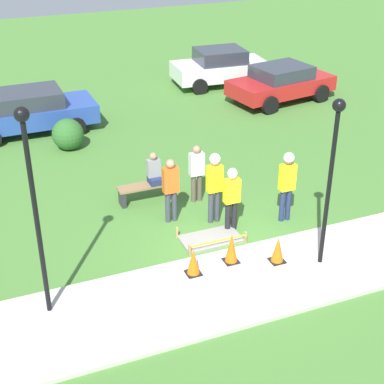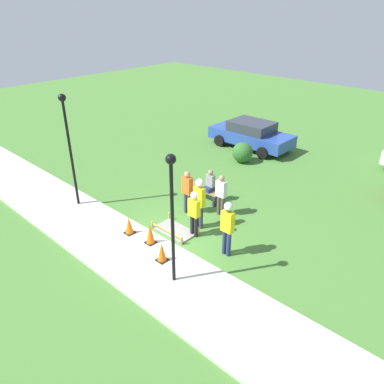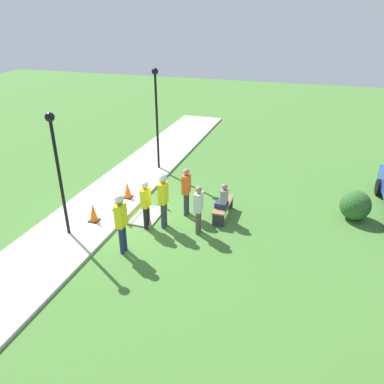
{
  "view_description": "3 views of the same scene",
  "coord_description": "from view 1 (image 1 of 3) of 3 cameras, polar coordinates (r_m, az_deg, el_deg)",
  "views": [
    {
      "loc": [
        -5.41,
        -10.65,
        7.94
      ],
      "look_at": [
        -0.49,
        1.39,
        1.03
      ],
      "focal_mm": 55.0,
      "sensor_mm": 36.0,
      "label": 1
    },
    {
      "loc": [
        7.89,
        -7.27,
        7.43
      ],
      "look_at": [
        -0.58,
        1.87,
        1.03
      ],
      "focal_mm": 35.0,
      "sensor_mm": 36.0,
      "label": 2
    },
    {
      "loc": [
        10.3,
        5.7,
        6.6
      ],
      "look_at": [
        -0.54,
        2.22,
        1.09
      ],
      "focal_mm": 35.0,
      "sensor_mm": 36.0,
      "label": 3
    }
  ],
  "objects": [
    {
      "name": "lamppost_near",
      "position": [
        12.83,
        13.45,
        2.99
      ],
      "size": [
        0.28,
        0.28,
        3.96
      ],
      "color": "black",
      "rests_on": "sidewalk"
    },
    {
      "name": "worker_trainee",
      "position": [
        14.93,
        2.2,
        1.08
      ],
      "size": [
        0.4,
        0.28,
        1.95
      ],
      "color": "#383D47",
      "rests_on": "ground_plane"
    },
    {
      "name": "traffic_cone_far_patch",
      "position": [
        13.59,
        3.85,
        -5.46
      ],
      "size": [
        0.34,
        0.34,
        0.74
      ],
      "color": "black",
      "rests_on": "sidewalk"
    },
    {
      "name": "traffic_cone_near_patch",
      "position": [
        13.2,
        0.13,
        -6.79
      ],
      "size": [
        0.34,
        0.34,
        0.64
      ],
      "color": "black",
      "rests_on": "sidewalk"
    },
    {
      "name": "parked_car_blue",
      "position": [
        21.65,
        -15.56,
        7.61
      ],
      "size": [
        4.65,
        2.23,
        1.5
      ],
      "rotation": [
        0.0,
        0.0,
        0.01
      ],
      "color": "#28479E",
      "rests_on": "ground_plane"
    },
    {
      "name": "bystander_in_orange_shirt",
      "position": [
        15.04,
        -2.08,
        0.53
      ],
      "size": [
        0.4,
        0.23,
        1.78
      ],
      "color": "#383D47",
      "rests_on": "ground_plane"
    },
    {
      "name": "worker_supervisor",
      "position": [
        14.67,
        3.88,
        -0.19
      ],
      "size": [
        0.4,
        0.25,
        1.74
      ],
      "color": "black",
      "rests_on": "ground_plane"
    },
    {
      "name": "parked_car_red",
      "position": [
        24.28,
        8.63,
        10.47
      ],
      "size": [
        4.5,
        2.7,
        1.45
      ],
      "rotation": [
        0.0,
        0.0,
        0.16
      ],
      "color": "red",
      "rests_on": "ground_plane"
    },
    {
      "name": "park_bench",
      "position": [
        16.35,
        -4.49,
        0.22
      ],
      "size": [
        1.58,
        0.44,
        0.51
      ],
      "color": "#2D2D33",
      "rests_on": "ground_plane"
    },
    {
      "name": "traffic_cone_sidewalk_edge",
      "position": [
        13.74,
        8.32,
        -5.55
      ],
      "size": [
        0.34,
        0.34,
        0.65
      ],
      "color": "black",
      "rests_on": "sidewalk"
    },
    {
      "name": "person_seated_on_bench",
      "position": [
        16.24,
        -3.7,
        2.05
      ],
      "size": [
        0.36,
        0.44,
        0.89
      ],
      "color": "navy",
      "rests_on": "park_bench"
    },
    {
      "name": "sidewalk",
      "position": [
        13.36,
        6.42,
        -8.42
      ],
      "size": [
        28.0,
        2.64,
        0.1
      ],
      "color": "#BCB7AD",
      "rests_on": "ground_plane"
    },
    {
      "name": "parked_car_white",
      "position": [
        26.09,
        2.72,
        12.05
      ],
      "size": [
        4.14,
        2.33,
        1.57
      ],
      "rotation": [
        0.0,
        0.0,
        -0.07
      ],
      "color": "white",
      "rests_on": "ground_plane"
    },
    {
      "name": "worker_assistant",
      "position": [
        15.2,
        9.22,
        1.19
      ],
      "size": [
        0.4,
        0.28,
        1.94
      ],
      "color": "navy",
      "rests_on": "ground_plane"
    },
    {
      "name": "ground_plane",
      "position": [
        14.34,
        3.93,
        -5.72
      ],
      "size": [
        60.0,
        60.0,
        0.0
      ],
      "primitive_type": "plane",
      "color": "#477A33"
    },
    {
      "name": "bystander_in_gray_shirt",
      "position": [
        16.04,
        0.45,
        2.12
      ],
      "size": [
        0.4,
        0.22,
        1.68
      ],
      "color": "brown",
      "rests_on": "ground_plane"
    },
    {
      "name": "wet_concrete_patch",
      "position": [
        14.71,
        1.84,
        -4.56
      ],
      "size": [
        1.54,
        0.9,
        0.3
      ],
      "color": "gray",
      "rests_on": "ground_plane"
    },
    {
      "name": "lamppost_far",
      "position": [
        11.2,
        -15.25,
        0.4
      ],
      "size": [
        0.28,
        0.28,
        4.41
      ],
      "color": "black",
      "rests_on": "sidewalk"
    },
    {
      "name": "shrub_rounded_near",
      "position": [
        19.93,
        -11.95,
        5.5
      ],
      "size": [
        1.05,
        1.05,
        1.05
      ],
      "color": "#2D6028",
      "rests_on": "ground_plane"
    }
  ]
}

